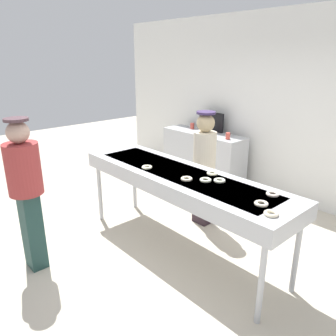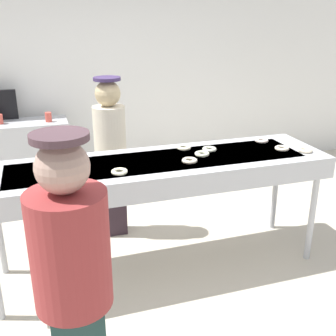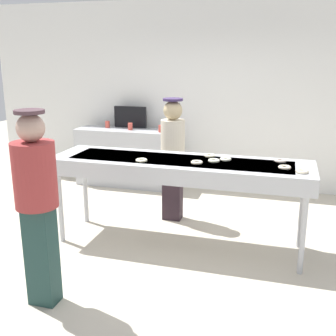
{
  "view_description": "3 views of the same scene",
  "coord_description": "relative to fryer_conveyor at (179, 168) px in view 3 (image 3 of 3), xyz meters",
  "views": [
    {
      "loc": [
        2.54,
        -2.47,
        2.27
      ],
      "look_at": [
        -0.13,
        -0.07,
        1.04
      ],
      "focal_mm": 35.07,
      "sensor_mm": 36.0,
      "label": 1
    },
    {
      "loc": [
        -0.91,
        -3.06,
        2.13
      ],
      "look_at": [
        0.05,
        -0.07,
        0.96
      ],
      "focal_mm": 44.12,
      "sensor_mm": 36.0,
      "label": 2
    },
    {
      "loc": [
        1.1,
        -4.22,
        2.1
      ],
      "look_at": [
        -0.11,
        -0.08,
        0.92
      ],
      "focal_mm": 44.03,
      "sensor_mm": 36.0,
      "label": 3
    }
  ],
  "objects": [
    {
      "name": "customer_waiting",
      "position": [
        -0.84,
        -1.45,
        0.07
      ],
      "size": [
        0.35,
        0.35,
        1.7
      ],
      "rotation": [
        0.0,
        0.0,
        -0.06
      ],
      "color": "#1E3C39",
      "rests_on": "ground"
    },
    {
      "name": "sugar_donut_3",
      "position": [
        1.11,
        -0.06,
        0.11
      ],
      "size": [
        0.16,
        0.16,
        0.03
      ],
      "primitive_type": "torus",
      "rotation": [
        0.0,
        0.0,
        2.84
      ],
      "color": "#F2E4C6",
      "rests_on": "fryer_conveyor"
    },
    {
      "name": "sugar_donut_1",
      "position": [
        0.38,
        0.01,
        0.11
      ],
      "size": [
        0.14,
        0.14,
        0.03
      ],
      "primitive_type": "torus",
      "rotation": [
        0.0,
        0.0,
        1.46
      ],
      "color": "#EAEEC7",
      "rests_on": "fryer_conveyor"
    },
    {
      "name": "paper_cup_1",
      "position": [
        -0.8,
        1.89,
        0.08
      ],
      "size": [
        0.07,
        0.07,
        0.11
      ],
      "primitive_type": "cylinder",
      "color": "#CC4C3F",
      "rests_on": "prep_counter"
    },
    {
      "name": "back_wall",
      "position": [
        0.0,
        2.41,
        0.57
      ],
      "size": [
        8.0,
        0.12,
        2.96
      ],
      "primitive_type": "cube",
      "color": "white",
      "rests_on": "ground"
    },
    {
      "name": "sugar_donut_4",
      "position": [
        0.49,
        0.11,
        0.11
      ],
      "size": [
        0.17,
        0.17,
        0.03
      ],
      "primitive_type": "torus",
      "rotation": [
        0.0,
        0.0,
        1.03
      ],
      "color": "white",
      "rests_on": "fryer_conveyor"
    },
    {
      "name": "sugar_donut_6",
      "position": [
        0.29,
        0.22,
        0.11
      ],
      "size": [
        0.17,
        0.17,
        0.03
      ],
      "primitive_type": "torus",
      "rotation": [
        0.0,
        0.0,
        2.63
      ],
      "color": "#F9F3C8",
      "rests_on": "fryer_conveyor"
    },
    {
      "name": "fryer_conveyor",
      "position": [
        0.0,
        0.0,
        0.0
      ],
      "size": [
        2.86,
        0.77,
        1.0
      ],
      "color": "#B7BABF",
      "rests_on": "ground"
    },
    {
      "name": "ground_plane",
      "position": [
        0.0,
        0.0,
        -0.91
      ],
      "size": [
        16.0,
        16.0,
        0.0
      ],
      "primitive_type": "plane",
      "color": "beige"
    },
    {
      "name": "worker_baker",
      "position": [
        -0.28,
        0.72,
        -0.02
      ],
      "size": [
        0.31,
        0.31,
        1.59
      ],
      "rotation": [
        0.0,
        0.0,
        3.2
      ],
      "color": "#2C1E26",
      "rests_on": "ground"
    },
    {
      "name": "sugar_donut_0",
      "position": [
        1.06,
        0.2,
        0.11
      ],
      "size": [
        0.17,
        0.17,
        0.03
      ],
      "primitive_type": "torus",
      "rotation": [
        0.0,
        0.0,
        1.12
      ],
      "color": "white",
      "rests_on": "fryer_conveyor"
    },
    {
      "name": "sugar_donut_2",
      "position": [
        0.22,
        -0.12,
        0.11
      ],
      "size": [
        0.13,
        0.13,
        0.03
      ],
      "primitive_type": "torus",
      "rotation": [
        0.0,
        0.0,
        1.6
      ],
      "color": "#F3E6C4",
      "rests_on": "fryer_conveyor"
    },
    {
      "name": "paper_cup_0",
      "position": [
        -1.34,
        1.95,
        0.08
      ],
      "size": [
        0.07,
        0.07,
        0.11
      ],
      "primitive_type": "cylinder",
      "color": "#CC4C3F",
      "rests_on": "prep_counter"
    },
    {
      "name": "sugar_donut_7",
      "position": [
        1.27,
        -0.17,
        0.11
      ],
      "size": [
        0.17,
        0.17,
        0.03
      ],
      "primitive_type": "torus",
      "rotation": [
        0.0,
        0.0,
        2.6
      ],
      "color": "#FDECC7",
      "rests_on": "fryer_conveyor"
    },
    {
      "name": "paper_cup_2",
      "position": [
        -1.78,
        2.04,
        0.08
      ],
      "size": [
        0.07,
        0.07,
        0.11
      ],
      "primitive_type": "cylinder",
      "color": "#CC4C3F",
      "rests_on": "prep_counter"
    },
    {
      "name": "sugar_donut_5",
      "position": [
        -0.37,
        -0.19,
        0.11
      ],
      "size": [
        0.17,
        0.17,
        0.03
      ],
      "primitive_type": "torus",
      "rotation": [
        0.0,
        0.0,
        1.06
      ],
      "color": "#F7F2C5",
      "rests_on": "fryer_conveyor"
    },
    {
      "name": "prep_counter",
      "position": [
        -1.42,
        1.96,
        -0.44
      ],
      "size": [
        1.66,
        0.5,
        0.94
      ],
      "primitive_type": "cube",
      "color": "#B7BABF",
      "rests_on": "ground"
    },
    {
      "name": "menu_display",
      "position": [
        -1.42,
        2.17,
        0.2
      ],
      "size": [
        0.56,
        0.04,
        0.35
      ],
      "primitive_type": "cube",
      "color": "black",
      "rests_on": "prep_counter"
    }
  ]
}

